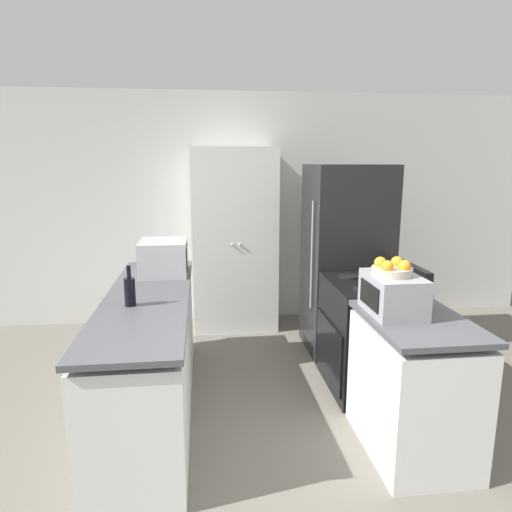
{
  "coord_description": "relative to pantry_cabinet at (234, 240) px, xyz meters",
  "views": [
    {
      "loc": [
        -0.45,
        -2.0,
        1.84
      ],
      "look_at": [
        0.0,
        1.77,
        1.05
      ],
      "focal_mm": 32.0,
      "sensor_mm": 36.0,
      "label": 1
    }
  ],
  "objects": [
    {
      "name": "wall_back",
      "position": [
        0.1,
        0.32,
        0.31
      ],
      "size": [
        7.0,
        0.06,
        2.6
      ],
      "color": "silver",
      "rests_on": "ground_plane"
    },
    {
      "name": "pantry_cabinet",
      "position": [
        0.0,
        0.0,
        0.0
      ],
      "size": [
        0.91,
        0.56,
        1.99
      ],
      "color": "silver",
      "rests_on": "ground_plane"
    },
    {
      "name": "wine_bottle",
      "position": [
        -0.84,
        -1.93,
        0.0
      ],
      "size": [
        0.07,
        0.07,
        0.28
      ],
      "color": "black",
      "rests_on": "counter_left"
    },
    {
      "name": "toaster_oven",
      "position": [
        0.84,
        -2.29,
        0.02
      ],
      "size": [
        0.31,
        0.44,
        0.25
      ],
      "color": "#939399",
      "rests_on": "counter_right"
    },
    {
      "name": "stove",
      "position": [
        0.98,
        -1.56,
        -0.54
      ],
      "size": [
        0.66,
        0.8,
        1.05
      ],
      "color": "black",
      "rests_on": "ground_plane"
    },
    {
      "name": "counter_left",
      "position": [
        -0.76,
        -1.7,
        -0.56
      ],
      "size": [
        0.6,
        2.28,
        0.89
      ],
      "color": "silver",
      "rests_on": "ground_plane"
    },
    {
      "name": "fruit_bowl",
      "position": [
        0.82,
        -2.29,
        0.19
      ],
      "size": [
        0.25,
        0.25,
        0.11
      ],
      "color": "#B2A893",
      "rests_on": "toaster_oven"
    },
    {
      "name": "microwave",
      "position": [
        -0.68,
        -1.06,
        0.04
      ],
      "size": [
        0.4,
        0.46,
        0.29
      ],
      "color": "#B2B2B7",
      "rests_on": "counter_left"
    },
    {
      "name": "counter_right",
      "position": [
        0.96,
        -2.41,
        -0.56
      ],
      "size": [
        0.6,
        0.86,
        0.89
      ],
      "color": "silver",
      "rests_on": "ground_plane"
    },
    {
      "name": "refrigerator",
      "position": [
        1.03,
        -0.76,
        -0.09
      ],
      "size": [
        0.76,
        0.72,
        1.81
      ],
      "color": "black",
      "rests_on": "ground_plane"
    }
  ]
}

